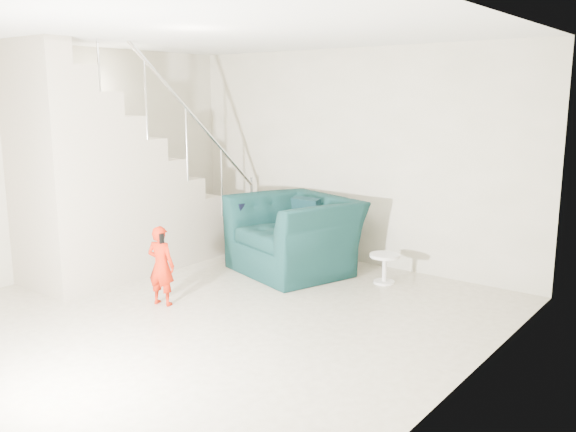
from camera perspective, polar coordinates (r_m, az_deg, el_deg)
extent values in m
plane|color=gray|center=(6.00, -8.29, -9.61)|extent=(5.50, 5.50, 0.00)
plane|color=silver|center=(5.64, -9.10, 16.99)|extent=(5.50, 5.50, 0.00)
plane|color=#A09C83|center=(7.80, 6.13, 5.50)|extent=(5.00, 0.00, 5.00)
plane|color=#A09C83|center=(7.66, -21.78, 4.65)|extent=(0.00, 5.50, 5.50)
plane|color=#A09C83|center=(4.24, 15.40, 0.35)|extent=(0.00, 5.50, 5.50)
imported|color=black|center=(7.40, 0.60, -1.78)|extent=(1.70, 1.58, 0.91)
imported|color=#9C1505|center=(6.37, -11.79, -4.56)|extent=(0.34, 0.27, 0.83)
cylinder|color=silver|center=(7.04, 9.05, -3.68)|extent=(0.34, 0.34, 0.03)
cylinder|color=silver|center=(7.09, 9.01, -5.02)|extent=(0.05, 0.05, 0.31)
cylinder|color=silver|center=(7.13, 8.97, -6.11)|extent=(0.24, 0.24, 0.03)
cube|color=#ADA089|center=(8.91, -6.44, -1.73)|extent=(1.00, 0.30, 0.27)
cube|color=#ADA089|center=(8.67, -7.83, -1.20)|extent=(1.00, 0.30, 0.54)
cube|color=#ADA089|center=(8.44, -9.31, -0.65)|extent=(1.00, 0.30, 0.81)
cube|color=#ADA089|center=(8.22, -10.86, -0.07)|extent=(1.00, 0.30, 1.08)
cube|color=#ADA089|center=(8.00, -12.50, 0.55)|extent=(1.00, 0.30, 1.35)
cube|color=#ADA089|center=(7.79, -14.23, 1.20)|extent=(1.00, 0.30, 1.62)
cube|color=#ADA089|center=(7.59, -16.06, 1.88)|extent=(1.00, 0.30, 1.89)
cube|color=#ADA089|center=(7.40, -17.98, 2.60)|extent=(1.00, 0.30, 2.16)
cube|color=#ADA089|center=(7.22, -20.00, 3.35)|extent=(1.00, 0.30, 2.43)
cube|color=#ADA089|center=(7.05, -22.13, 4.13)|extent=(1.00, 0.30, 2.70)
cylinder|color=silver|center=(7.39, -11.39, 12.02)|extent=(0.04, 3.03, 2.73)
cylinder|color=silver|center=(8.61, -3.40, 0.36)|extent=(0.04, 0.04, 1.00)
cube|color=black|center=(7.56, 1.79, 0.38)|extent=(0.38, 0.18, 0.38)
cube|color=black|center=(7.66, -3.48, -0.46)|extent=(0.04, 0.43, 0.49)
cube|color=black|center=(6.20, -11.74, -2.07)|extent=(0.02, 0.05, 0.10)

